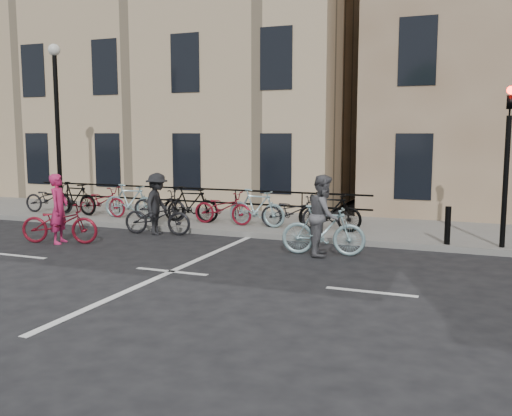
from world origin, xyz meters
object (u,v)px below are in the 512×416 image
at_px(cyclist_pink, 59,219).
at_px(cyclist_grey, 324,223).
at_px(cyclist_dark, 157,210).
at_px(lamp_post, 57,109).
at_px(traffic_light, 508,147).

relative_size(cyclist_pink, cyclist_grey, 1.06).
relative_size(cyclist_pink, cyclist_dark, 1.06).
height_order(lamp_post, cyclist_pink, lamp_post).
xyz_separation_m(cyclist_pink, cyclist_grey, (6.54, 1.09, 0.14)).
xyz_separation_m(cyclist_grey, cyclist_dark, (-4.91, 0.90, -0.08)).
relative_size(lamp_post, cyclist_grey, 2.69).
height_order(lamp_post, cyclist_grey, lamp_post).
height_order(cyclist_pink, cyclist_grey, cyclist_grey).
bearing_deg(lamp_post, traffic_light, -0.27).
height_order(cyclist_pink, cyclist_dark, cyclist_pink).
xyz_separation_m(lamp_post, cyclist_dark, (4.00, -0.84, -2.82)).
bearing_deg(cyclist_grey, cyclist_pink, 90.35).
bearing_deg(lamp_post, cyclist_dark, -11.86).
distance_m(lamp_post, cyclist_pink, 4.69).
bearing_deg(cyclist_dark, lamp_post, 69.60).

